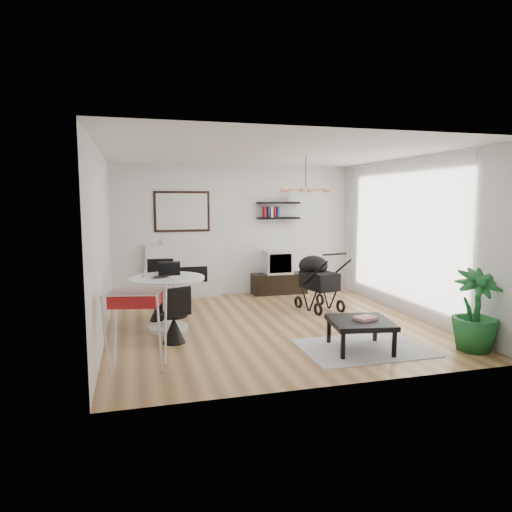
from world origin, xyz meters
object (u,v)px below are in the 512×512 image
object	(u,v)px
dining_table	(168,295)
drying_rack	(137,328)
crt_tv	(277,262)
stroller	(317,284)
fireplace	(183,264)
coffee_table	(360,323)
potted_plant	(475,310)
tv_console	(279,283)

from	to	relation	value
dining_table	drying_rack	xyz separation A→B (m)	(-0.47, -1.58, -0.04)
crt_tv	dining_table	bearing A→B (deg)	-138.38
stroller	fireplace	bearing A→B (deg)	131.04
fireplace	crt_tv	bearing A→B (deg)	-4.08
drying_rack	coffee_table	world-z (taller)	drying_rack
crt_tv	drying_rack	xyz separation A→B (m)	(-2.91, -3.75, -0.17)
fireplace	stroller	bearing A→B (deg)	-36.10
dining_table	stroller	world-z (taller)	stroller
crt_tv	fireplace	bearing A→B (deg)	175.92
crt_tv	stroller	size ratio (longest dim) A/B	0.51
stroller	potted_plant	size ratio (longest dim) A/B	1.01
dining_table	drying_rack	distance (m)	1.65
crt_tv	stroller	world-z (taller)	stroller
fireplace	dining_table	xyz separation A→B (m)	(-0.49, -2.31, -0.14)
stroller	potted_plant	distance (m)	2.90
fireplace	crt_tv	world-z (taller)	fireplace
crt_tv	coffee_table	xyz separation A→B (m)	(-0.06, -3.79, -0.31)
tv_console	coffee_table	world-z (taller)	tv_console
dining_table	fireplace	bearing A→B (deg)	78.09
tv_console	potted_plant	xyz separation A→B (m)	(1.35, -4.19, 0.32)
crt_tv	potted_plant	world-z (taller)	potted_plant
stroller	coffee_table	distance (m)	2.32
crt_tv	coffee_table	world-z (taller)	crt_tv
drying_rack	stroller	distance (m)	3.92
drying_rack	coffee_table	bearing A→B (deg)	11.12
coffee_table	fireplace	bearing A→B (deg)	115.76
dining_table	stroller	size ratio (longest dim) A/B	1.03
coffee_table	crt_tv	bearing A→B (deg)	89.11
crt_tv	stroller	bearing A→B (deg)	-79.04
crt_tv	potted_plant	size ratio (longest dim) A/B	0.52
fireplace	potted_plant	xyz separation A→B (m)	(3.35, -4.32, -0.14)
drying_rack	tv_console	bearing A→B (deg)	63.65
fireplace	dining_table	bearing A→B (deg)	-101.91
fireplace	potted_plant	size ratio (longest dim) A/B	2.00
drying_rack	coffee_table	distance (m)	2.85
dining_table	potted_plant	world-z (taller)	potted_plant
dining_table	stroller	bearing A→B (deg)	13.82
crt_tv	dining_table	world-z (taller)	crt_tv
potted_plant	tv_console	bearing A→B (deg)	107.86
fireplace	tv_console	size ratio (longest dim) A/B	1.87
tv_console	coffee_table	xyz separation A→B (m)	(-0.10, -3.79, 0.15)
crt_tv	stroller	xyz separation A→B (m)	(0.29, -1.50, -0.21)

